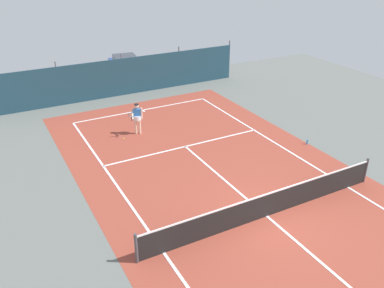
# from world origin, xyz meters

# --- Properties ---
(ground_plane) EXTENTS (36.00, 36.00, 0.00)m
(ground_plane) POSITION_xyz_m (0.00, 0.00, 0.00)
(ground_plane) COLOR slate
(court_surface) EXTENTS (11.02, 26.60, 0.01)m
(court_surface) POSITION_xyz_m (0.00, 0.00, 0.00)
(court_surface) COLOR brown
(court_surface) RESTS_ON ground
(tennis_net) EXTENTS (10.12, 0.10, 1.10)m
(tennis_net) POSITION_xyz_m (0.00, 0.00, 0.51)
(tennis_net) COLOR black
(tennis_net) RESTS_ON ground
(back_fence) EXTENTS (16.30, 0.98, 2.70)m
(back_fence) POSITION_xyz_m (-0.00, 15.53, 0.67)
(back_fence) COLOR #1E3D4C
(back_fence) RESTS_ON ground
(tennis_player) EXTENTS (0.83, 0.66, 1.64)m
(tennis_player) POSITION_xyz_m (-1.47, 8.90, 0.96)
(tennis_player) COLOR beige
(tennis_player) RESTS_ON ground
(tennis_ball_near_player) EXTENTS (0.07, 0.07, 0.07)m
(tennis_ball_near_player) POSITION_xyz_m (-2.36, 8.62, 0.03)
(tennis_ball_near_player) COLOR #CCDB33
(tennis_ball_near_player) RESTS_ON ground
(parked_car) EXTENTS (2.44, 4.40, 1.68)m
(parked_car) POSITION_xyz_m (1.35, 18.33, 0.84)
(parked_car) COLOR navy
(parked_car) RESTS_ON ground
(water_bottle) EXTENTS (0.08, 0.08, 0.24)m
(water_bottle) POSITION_xyz_m (5.42, 3.80, 0.12)
(water_bottle) COLOR #338CD8
(water_bottle) RESTS_ON ground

